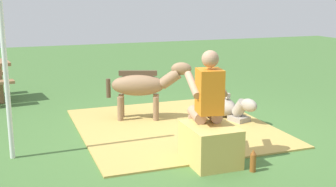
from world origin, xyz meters
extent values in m
plane|color=#426B33|center=(0.00, 0.00, 0.00)|extent=(24.00, 24.00, 0.00)
cube|color=tan|center=(0.25, 0.04, 0.01)|extent=(3.00, 2.79, 0.02)
cube|color=tan|center=(-1.23, 0.15, 0.23)|extent=(0.68, 0.55, 0.47)
cylinder|color=tan|center=(-0.96, 0.22, 0.54)|extent=(0.42, 0.20, 0.14)
cylinder|color=tan|center=(-0.77, 0.18, 0.23)|extent=(0.11, 0.11, 0.47)
cube|color=black|center=(-0.77, 0.18, 0.03)|extent=(0.23, 0.14, 0.06)
cylinder|color=tan|center=(-1.00, 0.02, 0.54)|extent=(0.42, 0.20, 0.14)
cylinder|color=tan|center=(-0.80, -0.01, 0.23)|extent=(0.11, 0.11, 0.47)
cube|color=black|center=(-0.80, -0.01, 0.03)|extent=(0.23, 0.14, 0.06)
cube|color=orange|center=(-1.18, 0.15, 0.87)|extent=(0.34, 0.33, 0.52)
cylinder|color=tan|center=(-0.97, 0.28, 0.92)|extent=(0.51, 0.17, 0.26)
cylinder|color=tan|center=(-1.03, -0.04, 0.92)|extent=(0.51, 0.17, 0.26)
sphere|color=tan|center=(-1.18, 0.15, 1.25)|extent=(0.20, 0.20, 0.20)
ellipsoid|color=#8C6B4C|center=(0.83, 0.43, 0.57)|extent=(0.58, 0.90, 0.34)
cylinder|color=#8C6B4C|center=(0.83, 0.13, 0.20)|extent=(0.09, 0.09, 0.40)
cylinder|color=#8C6B4C|center=(0.64, 0.20, 0.20)|extent=(0.09, 0.09, 0.40)
cylinder|color=#8C6B4C|center=(1.02, 0.66, 0.20)|extent=(0.09, 0.09, 0.40)
cylinder|color=#8C6B4C|center=(0.83, 0.73, 0.20)|extent=(0.09, 0.09, 0.40)
cylinder|color=#8C6B4C|center=(0.66, -0.04, 0.67)|extent=(0.29, 0.40, 0.33)
ellipsoid|color=#8C6B4C|center=(0.60, -0.21, 0.83)|extent=(0.26, 0.36, 0.20)
cube|color=#4D3A2A|center=(0.83, 0.43, 0.76)|extent=(0.26, 0.59, 0.08)
cylinder|color=#4D3A2A|center=(0.99, 0.87, 0.52)|extent=(0.07, 0.07, 0.30)
ellipsoid|color=gray|center=(0.67, -0.86, 0.18)|extent=(0.96, 0.63, 0.36)
cube|color=gray|center=(0.16, -1.01, 0.05)|extent=(0.34, 0.31, 0.10)
cylinder|color=gray|center=(0.14, -1.02, 0.24)|extent=(0.32, 0.25, 0.30)
ellipsoid|color=gray|center=(-0.04, -1.07, 0.32)|extent=(0.33, 0.24, 0.20)
cube|color=#B5A999|center=(0.60, -0.88, 0.38)|extent=(0.44, 0.20, 0.08)
cylinder|color=brown|center=(-1.63, -0.20, 0.10)|extent=(0.07, 0.07, 0.21)
cone|color=brown|center=(-1.63, -0.20, 0.24)|extent=(0.06, 0.06, 0.06)
cylinder|color=silver|center=(-0.24, 2.36, 1.25)|extent=(0.06, 0.06, 2.49)
cube|color=olive|center=(2.77, 2.49, 0.34)|extent=(0.08, 0.08, 0.69)
camera|label=1|loc=(-5.67, 2.31, 1.96)|focal=46.79mm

